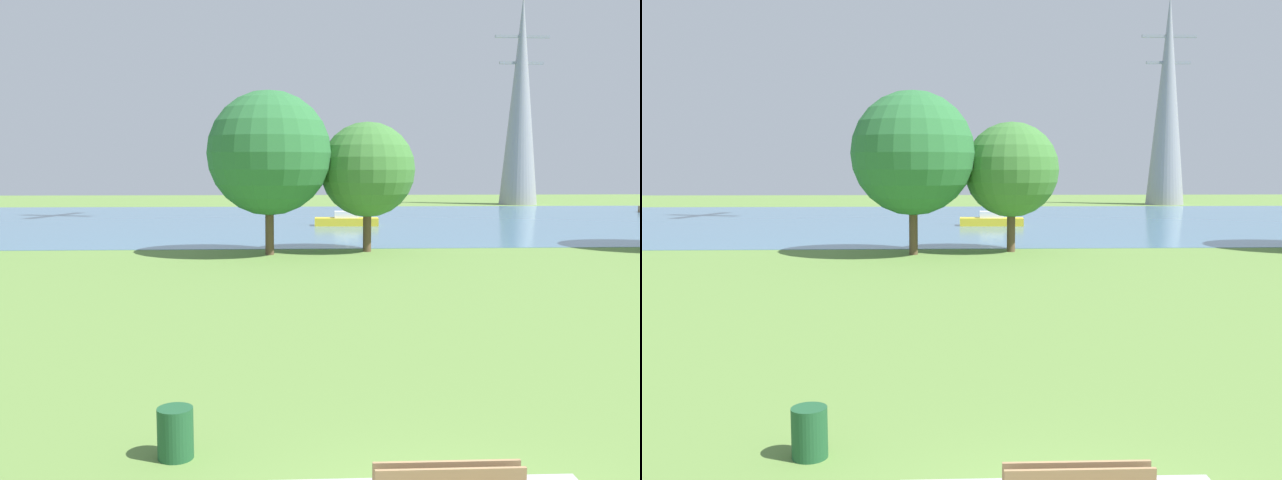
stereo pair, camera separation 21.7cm
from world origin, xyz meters
TOP-DOWN VIEW (x-y plane):
  - ground_plane at (0.00, 22.00)m, footprint 160.00×160.00m
  - litter_bin at (-3.66, 2.66)m, footprint 0.56×0.56m
  - water_surface at (0.00, 50.00)m, footprint 140.00×40.00m
  - sailboat_yellow at (2.64, 44.78)m, footprint 4.88×1.79m
  - tree_east_far at (-2.78, 27.71)m, footprint 6.31×6.31m
  - tree_west_far at (2.36, 28.77)m, footprint 5.00×5.00m
  - electricity_pylon at (25.54, 73.65)m, footprint 6.40×4.40m

SIDE VIEW (x-z plane):
  - ground_plane at x=0.00m, z-range 0.00..0.00m
  - water_surface at x=0.00m, z-range 0.00..0.02m
  - litter_bin at x=-3.66m, z-range 0.00..0.80m
  - sailboat_yellow at x=2.64m, z-range -2.76..3.67m
  - tree_west_far at x=2.36m, z-range 0.91..7.75m
  - tree_east_far at x=-2.78m, z-range 1.00..9.34m
  - electricity_pylon at x=25.54m, z-range 0.01..24.37m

